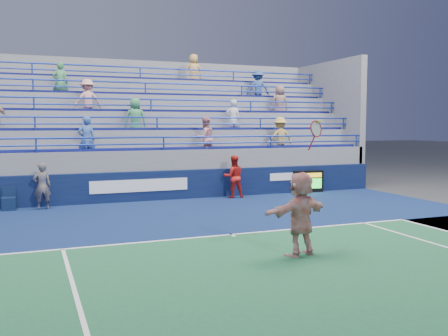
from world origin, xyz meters
name	(u,v)px	position (x,y,z in m)	size (l,w,h in m)	color
ground	(231,235)	(0.00, 0.00, 0.00)	(120.00, 120.00, 0.00)	#333538
sponsor_wall	(166,185)	(0.00, 6.50, 0.55)	(18.00, 0.32, 1.10)	#0A103A
bleacher_stand	(143,153)	(0.00, 10.27, 1.54)	(18.00, 5.60, 6.13)	slate
serve_speed_board	(308,182)	(6.01, 6.21, 0.46)	(1.33, 0.23, 0.92)	black
judge_chair	(9,203)	(-5.40, 6.11, 0.25)	(0.44, 0.44, 0.77)	#0C1A39
tennis_player	(301,214)	(0.63, -2.38, 0.92)	(1.77, 0.98, 2.93)	silver
line_judge	(42,186)	(-4.37, 5.88, 0.78)	(0.57, 0.38, 1.57)	#161D3D
ball_girl	(234,177)	(2.57, 6.02, 0.82)	(0.80, 0.62, 1.64)	red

